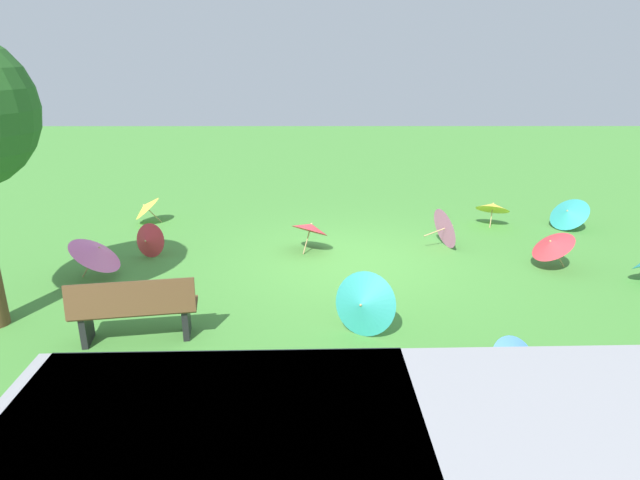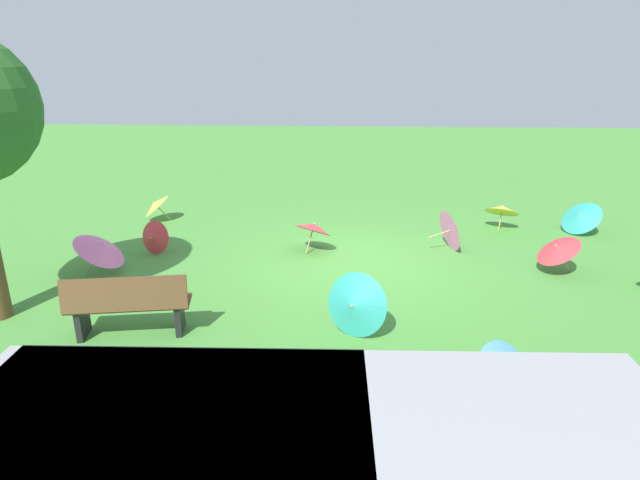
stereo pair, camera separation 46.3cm
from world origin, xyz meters
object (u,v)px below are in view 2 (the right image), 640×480
(parasol_teal_1, at_px, (580,216))
(parasol_blue_0, at_px, (505,367))
(parasol_pink_1, at_px, (101,248))
(parasol_yellow_1, at_px, (155,205))
(park_bench, at_px, (128,305))
(parasol_teal_2, at_px, (354,305))
(parasol_red_2, at_px, (557,248))
(parasol_yellow_0, at_px, (502,209))
(parasol_pink_0, at_px, (453,229))
(parasol_red_0, at_px, (314,227))
(parasol_red_1, at_px, (153,238))

(parasol_teal_1, bearing_deg, parasol_blue_0, 61.73)
(parasol_teal_1, xyz_separation_m, parasol_pink_1, (9.16, 2.73, 0.11))
(parasol_yellow_1, height_order, parasol_pink_1, parasol_pink_1)
(parasol_yellow_1, bearing_deg, park_bench, 105.60)
(park_bench, bearing_deg, parasol_teal_2, -176.64)
(park_bench, relative_size, parasol_pink_1, 1.77)
(parasol_pink_1, xyz_separation_m, parasol_teal_2, (-4.33, 1.97, -0.03))
(parasol_red_2, bearing_deg, parasol_yellow_0, -84.21)
(parasol_pink_0, bearing_deg, parasol_yellow_0, -132.50)
(parasol_yellow_0, relative_size, parasol_pink_1, 1.02)
(park_bench, bearing_deg, parasol_pink_1, -58.33)
(parasol_teal_1, bearing_deg, park_bench, 31.90)
(parasol_red_0, relative_size, parasol_teal_2, 1.05)
(parasol_red_0, height_order, parasol_red_1, parasol_red_0)
(parasol_red_2, bearing_deg, parasol_red_1, -4.41)
(parasol_red_0, distance_m, parasol_red_2, 4.36)
(parasol_pink_0, distance_m, parasol_teal_2, 4.01)
(park_bench, relative_size, parasol_red_0, 1.65)
(parasol_red_0, height_order, parasol_blue_0, parasol_red_0)
(parasol_red_1, height_order, parasol_yellow_1, parasol_red_1)
(park_bench, height_order, parasol_red_0, park_bench)
(parasol_yellow_1, distance_m, parasol_blue_0, 8.80)
(parasol_yellow_1, relative_size, parasol_blue_0, 1.03)
(parasol_yellow_1, xyz_separation_m, parasol_pink_0, (-6.43, 1.60, 0.03))
(park_bench, bearing_deg, parasol_teal_1, -148.10)
(parasol_red_2, relative_size, parasol_blue_0, 1.15)
(parasol_red_1, xyz_separation_m, parasol_pink_1, (0.54, 0.99, 0.15))
(parasol_red_2, relative_size, parasol_teal_2, 0.91)
(parasol_pink_0, bearing_deg, parasol_yellow_1, -14.01)
(parasol_blue_0, height_order, parasol_teal_2, parasol_teal_2)
(parasol_yellow_0, xyz_separation_m, parasol_yellow_1, (7.73, -0.18, -0.05))
(park_bench, distance_m, parasol_red_1, 3.23)
(park_bench, distance_m, parasol_teal_2, 3.01)
(parasol_pink_0, bearing_deg, parasol_red_0, 4.73)
(parasol_yellow_0, bearing_deg, park_bench, 39.25)
(park_bench, height_order, parasol_blue_0, park_bench)
(parasol_red_0, xyz_separation_m, parasol_pink_0, (-2.70, -0.22, -0.07))
(park_bench, relative_size, parasol_blue_0, 2.18)
(parasol_red_0, height_order, parasol_yellow_0, parasol_red_0)
(parasol_red_0, xyz_separation_m, parasol_red_2, (-4.26, 0.89, -0.03))
(parasol_yellow_0, relative_size, parasol_teal_1, 0.88)
(parasol_red_1, distance_m, parasol_yellow_0, 7.31)
(parasol_yellow_0, bearing_deg, parasol_yellow_1, -1.31)
(parasol_yellow_0, distance_m, parasol_pink_0, 1.94)
(parasol_teal_2, bearing_deg, parasol_pink_1, -24.47)
(parasol_red_0, distance_m, parasol_yellow_1, 4.15)
(parasol_red_1, bearing_deg, parasol_yellow_0, -164.27)
(parasol_red_0, relative_size, parasol_pink_0, 1.13)
(parasol_yellow_0, relative_size, parasol_teal_2, 0.99)
(parasol_blue_0, xyz_separation_m, parasol_pink_0, (-0.27, -4.68, 0.13))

